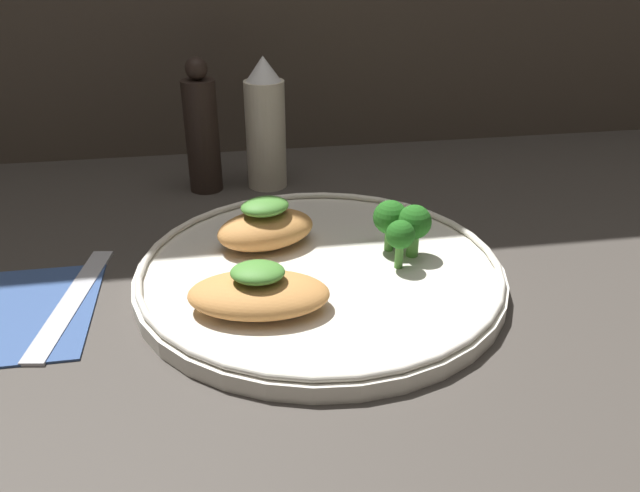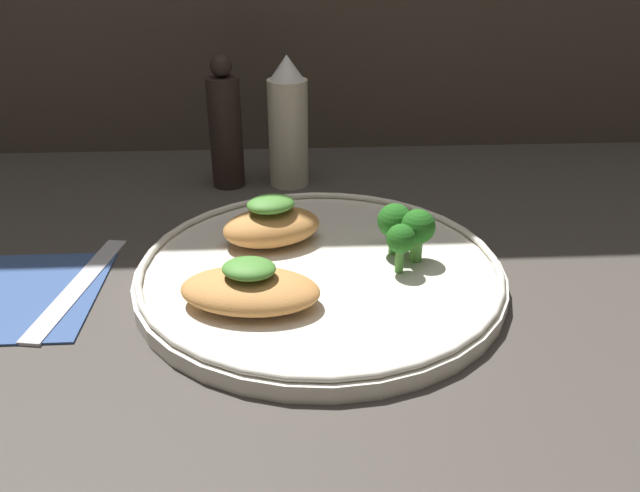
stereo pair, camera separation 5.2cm
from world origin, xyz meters
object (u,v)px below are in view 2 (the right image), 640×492
at_px(plate, 320,271).
at_px(pepper_grinder, 226,128).
at_px(sauce_bottle, 288,125).
at_px(broccoli_bunch, 405,228).

xyz_separation_m(plate, pepper_grinder, (-0.09, 0.23, 0.06)).
distance_m(plate, pepper_grinder, 0.25).
height_order(sauce_bottle, pepper_grinder, pepper_grinder).
relative_size(plate, broccoli_bunch, 5.20).
xyz_separation_m(plate, sauce_bottle, (-0.02, 0.23, 0.06)).
height_order(plate, broccoli_bunch, broccoli_bunch).
bearing_deg(pepper_grinder, broccoli_bunch, -52.73).
height_order(broccoli_bunch, sauce_bottle, sauce_bottle).
xyz_separation_m(plate, broccoli_bunch, (0.07, 0.01, 0.03)).
bearing_deg(sauce_bottle, pepper_grinder, 180.00).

